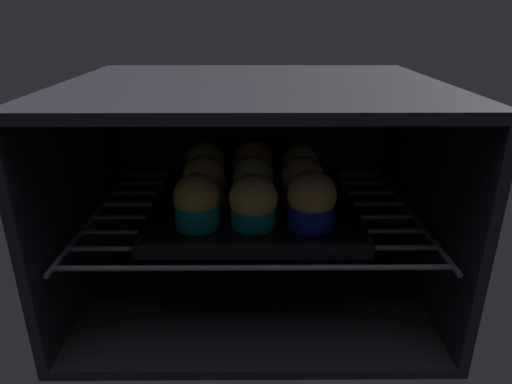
{
  "coord_description": "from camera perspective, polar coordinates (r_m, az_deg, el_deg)",
  "views": [
    {
      "loc": [
        -0.45,
        -49.46,
        45.47
      ],
      "look_at": [
        0.0,
        20.96,
        17.42
      ],
      "focal_mm": 31.65,
      "sensor_mm": 36.0,
      "label": 1
    }
  ],
  "objects": [
    {
      "name": "oven_cavity",
      "position": [
        0.81,
        -0.02,
        1.11
      ],
      "size": [
        59.0,
        47.0,
        37.0
      ],
      "color": "black",
      "rests_on": "ground"
    },
    {
      "name": "oven_rack",
      "position": [
        0.78,
        -0.0,
        -2.32
      ],
      "size": [
        54.8,
        42.0,
        0.8
      ],
      "color": "#51515B",
      "rests_on": "oven_cavity"
    },
    {
      "name": "baking_tray",
      "position": [
        0.77,
        -0.0,
        -1.89
      ],
      "size": [
        33.12,
        33.12,
        2.2
      ],
      "color": "black",
      "rests_on": "oven_rack"
    },
    {
      "name": "muffin_row0_col0",
      "position": [
        0.68,
        -7.13,
        -1.32
      ],
      "size": [
        6.96,
        6.96,
        8.56
      ],
      "color": "#0C8C84",
      "rests_on": "baking_tray"
    },
    {
      "name": "muffin_row0_col1",
      "position": [
        0.68,
        0.3,
        -1.41
      ],
      "size": [
        7.39,
        7.39,
        8.14
      ],
      "color": "#0C8C84",
      "rests_on": "baking_tray"
    },
    {
      "name": "muffin_row0_col2",
      "position": [
        0.68,
        7.43,
        -1.09
      ],
      "size": [
        7.4,
        7.4,
        8.81
      ],
      "color": "#1928B7",
      "rests_on": "baking_tray"
    },
    {
      "name": "muffin_row1_col0",
      "position": [
        0.76,
        -6.22,
        1.25
      ],
      "size": [
        7.06,
        7.06,
        8.45
      ],
      "color": "silver",
      "rests_on": "baking_tray"
    },
    {
      "name": "muffin_row1_col1",
      "position": [
        0.75,
        0.2,
        1.17
      ],
      "size": [
        6.84,
        6.84,
        8.29
      ],
      "color": "silver",
      "rests_on": "baking_tray"
    },
    {
      "name": "muffin_row1_col2",
      "position": [
        0.76,
        6.24,
        1.16
      ],
      "size": [
        7.21,
        7.21,
        8.31
      ],
      "color": "#7A238C",
      "rests_on": "baking_tray"
    },
    {
      "name": "muffin_row2_col0",
      "position": [
        0.84,
        -6.03,
        3.29
      ],
      "size": [
        7.06,
        7.06,
        8.54
      ],
      "color": "#1928B7",
      "rests_on": "baking_tray"
    },
    {
      "name": "muffin_row2_col1",
      "position": [
        0.83,
        -0.08,
        3.42
      ],
      "size": [
        7.42,
        7.42,
        8.8
      ],
      "color": "silver",
      "rests_on": "baking_tray"
    },
    {
      "name": "muffin_row2_col2",
      "position": [
        0.84,
        5.83,
        3.07
      ],
      "size": [
        6.76,
        6.76,
        7.91
      ],
      "color": "#7A238C",
      "rests_on": "baking_tray"
    }
  ]
}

